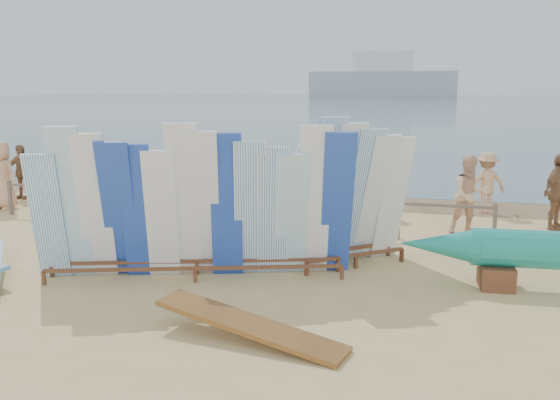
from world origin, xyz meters
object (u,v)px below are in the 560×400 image
(stroller, at_px, (289,206))
(beachgoer_8, at_px, (470,195))
(vendor_table, at_px, (285,238))
(flat_board_c, at_px, (250,340))
(beachgoer_10, at_px, (557,192))
(beachgoer_1, at_px, (68,178))
(beachgoer_7, at_px, (367,180))
(beachgoer_11, at_px, (125,173))
(beachgoer_5, at_px, (283,179))
(side_surfboard_rack, at_px, (350,200))
(beach_chair_right, at_px, (289,214))
(beachgoer_0, at_px, (2,175))
(beachgoer_9, at_px, (486,183))
(beachgoer_extra_1, at_px, (21,172))
(beachgoer_6, at_px, (372,182))
(main_surfboard_rack, at_px, (195,210))
(beach_chair_left, at_px, (275,211))

(stroller, relative_size, beachgoer_8, 0.54)
(vendor_table, relative_size, flat_board_c, 0.43)
(beachgoer_10, xyz_separation_m, beachgoer_1, (-12.79, -0.29, -0.10))
(beachgoer_7, xyz_separation_m, beachgoer_11, (-7.19, 0.02, -0.09))
(beachgoer_8, xyz_separation_m, beachgoer_5, (-4.91, 2.07, -0.13))
(side_surfboard_rack, height_order, beachgoer_8, side_surfboard_rack)
(beach_chair_right, height_order, beachgoer_5, beachgoer_5)
(beachgoer_8, xyz_separation_m, beachgoer_0, (-12.21, -0.32, 0.04))
(vendor_table, xyz_separation_m, stroller, (-0.69, 3.15, 0.01))
(stroller, bearing_deg, beachgoer_1, 154.52)
(beachgoer_9, bearing_deg, beachgoer_11, -16.80)
(beachgoer_extra_1, bearing_deg, beachgoer_6, -0.12)
(vendor_table, relative_size, beachgoer_8, 0.64)
(beachgoer_7, bearing_deg, main_surfboard_rack, -128.64)
(vendor_table, relative_size, beach_chair_right, 1.21)
(side_surfboard_rack, distance_m, beachgoer_extra_1, 11.33)
(beach_chair_left, relative_size, beachgoer_7, 0.54)
(beachgoer_extra_1, xyz_separation_m, beachgoer_1, (1.96, -0.56, -0.02))
(beachgoer_8, height_order, beachgoer_9, beachgoer_8)
(stroller, bearing_deg, beachgoer_8, -24.97)
(beachgoer_extra_1, bearing_deg, flat_board_c, -41.87)
(beachgoer_10, height_order, beachgoer_0, beachgoer_0)
(main_surfboard_rack, distance_m, vendor_table, 2.21)
(side_surfboard_rack, distance_m, beachgoer_6, 4.73)
(beachgoer_extra_1, relative_size, beachgoer_1, 1.03)
(vendor_table, height_order, beachgoer_11, beachgoer_11)
(vendor_table, bearing_deg, beachgoer_9, 67.04)
(flat_board_c, relative_size, beachgoer_6, 1.58)
(side_surfboard_rack, relative_size, beachgoer_11, 1.83)
(beachgoer_0, bearing_deg, beachgoer_extra_1, 118.80)
(main_surfboard_rack, distance_m, beachgoer_7, 6.86)
(vendor_table, distance_m, beachgoer_7, 4.95)
(beachgoer_11, bearing_deg, beachgoer_6, -157.57)
(beach_chair_right, bearing_deg, beachgoer_11, 124.13)
(beach_chair_left, bearing_deg, beachgoer_extra_1, 173.83)
(beachgoer_6, height_order, beachgoer_9, beachgoer_6)
(beachgoer_8, distance_m, beachgoer_0, 12.21)
(side_surfboard_rack, xyz_separation_m, beachgoer_8, (2.29, 3.16, -0.36))
(side_surfboard_rack, bearing_deg, stroller, 81.02)
(side_surfboard_rack, relative_size, beachgoer_0, 1.51)
(beachgoer_extra_1, distance_m, beachgoer_5, 7.91)
(side_surfboard_rack, height_order, flat_board_c, side_surfboard_rack)
(beachgoer_1, bearing_deg, flat_board_c, -122.54)
(beachgoer_6, relative_size, beachgoer_11, 1.11)
(main_surfboard_rack, xyz_separation_m, beachgoer_11, (-4.96, 6.50, -0.45))
(beachgoer_9, distance_m, beachgoer_11, 10.29)
(beachgoer_1, height_order, beachgoer_7, beachgoer_7)
(vendor_table, bearing_deg, beachgoer_10, 48.85)
(beachgoer_1, xyz_separation_m, beachgoer_7, (8.25, 1.29, 0.07))
(main_surfboard_rack, xyz_separation_m, beachgoer_10, (6.76, 5.49, -0.33))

